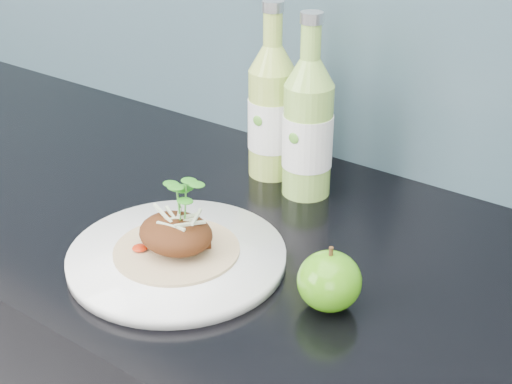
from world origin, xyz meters
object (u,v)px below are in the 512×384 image
dinner_plate (177,257)px  cider_bottle_right (308,129)px  cider_bottle_left (272,112)px  green_apple (329,281)px

dinner_plate → cider_bottle_right: 0.28m
cider_bottle_left → cider_bottle_right: same height
cider_bottle_right → dinner_plate: bearing=-109.1°
dinner_plate → green_apple: 0.21m
dinner_plate → cider_bottle_left: cider_bottle_left is taller
green_apple → cider_bottle_right: cider_bottle_right is taller
green_apple → cider_bottle_right: size_ratio=0.31×
dinner_plate → cider_bottle_left: (-0.05, 0.28, 0.10)m
cider_bottle_left → cider_bottle_right: bearing=-37.6°
dinner_plate → cider_bottle_right: cider_bottle_right is taller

